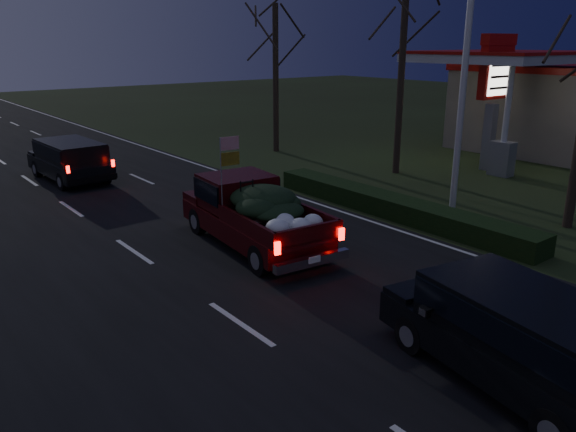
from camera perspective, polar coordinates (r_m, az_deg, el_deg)
ground at (r=11.18m, az=-4.88°, el=-10.90°), size 120.00×120.00×0.00m
road_asphalt at (r=11.17m, az=-4.88°, el=-10.86°), size 14.00×120.00×0.02m
hedge_row at (r=18.03m, az=10.63°, el=0.99°), size 1.00×10.00×0.60m
light_pole at (r=18.06m, az=17.81°, el=17.19°), size 0.50×0.90×9.16m
gas_price_pylon at (r=25.19m, az=20.30°, el=12.85°), size 2.00×0.41×5.57m
gas_station_building at (r=32.81m, az=26.00°, el=9.87°), size 10.00×7.00×4.00m
gas_canopy at (r=27.39m, az=20.89°, el=14.30°), size 7.10×6.10×4.88m
bare_tree_mid at (r=23.52m, az=11.79°, el=19.59°), size 3.60×3.60×8.50m
bare_tree_far at (r=27.93m, az=-1.28°, el=17.22°), size 3.60×3.60×7.00m
pickup_truck at (r=14.92m, az=-3.56°, el=0.65°), size 2.46×5.28×2.68m
lead_suv at (r=23.63m, az=-21.28°, el=5.64°), size 2.02×4.53×1.28m
rear_suv at (r=9.61m, az=22.79°, el=-10.71°), size 2.65×4.76×1.29m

